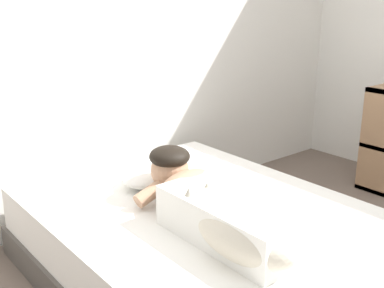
{
  "coord_description": "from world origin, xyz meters",
  "views": [
    {
      "loc": [
        -1.35,
        -1.16,
        1.35
      ],
      "look_at": [
        0.09,
        0.6,
        0.64
      ],
      "focal_mm": 44.24,
      "sensor_mm": 36.0,
      "label": 1
    }
  ],
  "objects_px": {
    "coffee_cup": "(180,173)",
    "cell_phone": "(276,241)",
    "bed": "(215,252)",
    "pillow": "(166,172)",
    "dog": "(240,230)",
    "person_lying": "(219,202)"
  },
  "relations": [
    {
      "from": "coffee_cup",
      "to": "cell_phone",
      "type": "distance_m",
      "value": 0.81
    },
    {
      "from": "coffee_cup",
      "to": "cell_phone",
      "type": "relative_size",
      "value": 0.89
    },
    {
      "from": "bed",
      "to": "pillow",
      "type": "relative_size",
      "value": 3.77
    },
    {
      "from": "dog",
      "to": "cell_phone",
      "type": "height_order",
      "value": "dog"
    },
    {
      "from": "bed",
      "to": "dog",
      "type": "distance_m",
      "value": 0.47
    },
    {
      "from": "pillow",
      "to": "dog",
      "type": "distance_m",
      "value": 0.82
    },
    {
      "from": "dog",
      "to": "cell_phone",
      "type": "xyz_separation_m",
      "value": [
        0.18,
        -0.03,
        -0.1
      ]
    },
    {
      "from": "bed",
      "to": "person_lying",
      "type": "xyz_separation_m",
      "value": [
        -0.05,
        -0.08,
        0.3
      ]
    },
    {
      "from": "bed",
      "to": "coffee_cup",
      "type": "relative_size",
      "value": 15.67
    },
    {
      "from": "person_lying",
      "to": "coffee_cup",
      "type": "height_order",
      "value": "person_lying"
    },
    {
      "from": "pillow",
      "to": "dog",
      "type": "bearing_deg",
      "value": -106.25
    },
    {
      "from": "bed",
      "to": "cell_phone",
      "type": "xyz_separation_m",
      "value": [
        0.02,
        -0.35,
        0.2
      ]
    },
    {
      "from": "pillow",
      "to": "cell_phone",
      "type": "height_order",
      "value": "pillow"
    },
    {
      "from": "bed",
      "to": "person_lying",
      "type": "bearing_deg",
      "value": -122.69
    },
    {
      "from": "dog",
      "to": "cell_phone",
      "type": "bearing_deg",
      "value": -9.06
    },
    {
      "from": "coffee_cup",
      "to": "bed",
      "type": "bearing_deg",
      "value": -107.39
    },
    {
      "from": "bed",
      "to": "pillow",
      "type": "height_order",
      "value": "pillow"
    },
    {
      "from": "dog",
      "to": "person_lying",
      "type": "bearing_deg",
      "value": 64.58
    },
    {
      "from": "bed",
      "to": "coffee_cup",
      "type": "distance_m",
      "value": 0.52
    },
    {
      "from": "person_lying",
      "to": "cell_phone",
      "type": "distance_m",
      "value": 0.3
    },
    {
      "from": "pillow",
      "to": "dog",
      "type": "relative_size",
      "value": 0.9
    },
    {
      "from": "coffee_cup",
      "to": "pillow",
      "type": "bearing_deg",
      "value": 164.06
    }
  ]
}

